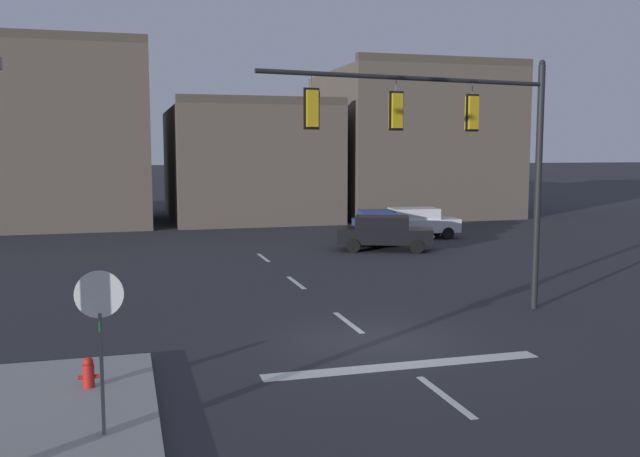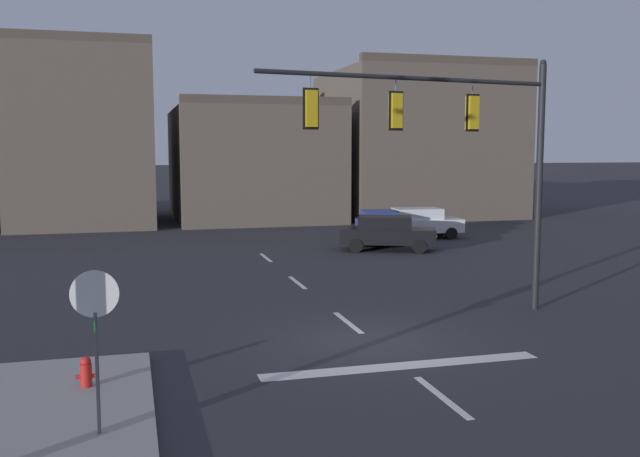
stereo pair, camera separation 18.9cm
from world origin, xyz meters
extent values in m
plane|color=#2B2B30|center=(0.00, 0.00, 0.00)|extent=(400.00, 400.00, 0.00)
cube|color=gray|center=(-7.87, -4.00, 0.07)|extent=(5.00, 8.00, 0.15)
cube|color=silver|center=(0.00, -2.00, 0.00)|extent=(6.40, 0.50, 0.01)
cube|color=silver|center=(0.00, -4.00, 0.00)|extent=(0.16, 2.40, 0.01)
cube|color=silver|center=(0.00, 2.00, 0.00)|extent=(0.16, 2.40, 0.01)
cube|color=silver|center=(0.00, 8.00, 0.00)|extent=(0.16, 2.40, 0.01)
cube|color=silver|center=(0.00, 14.00, 0.00)|extent=(0.16, 2.40, 0.01)
cylinder|color=black|center=(5.87, 2.11, 3.57)|extent=(0.20, 0.20, 7.15)
cylinder|color=black|center=(1.57, 1.48, 6.59)|extent=(8.62, 1.39, 0.12)
sphere|color=black|center=(5.87, 2.11, 7.20)|extent=(0.18, 0.18, 0.18)
cylinder|color=#56565B|center=(3.48, 1.76, 6.35)|extent=(0.03, 0.03, 0.35)
cube|color=gold|center=(3.48, 1.76, 5.73)|extent=(0.33, 0.28, 0.90)
sphere|color=red|center=(3.46, 1.89, 6.01)|extent=(0.20, 0.20, 0.20)
sphere|color=#2D2314|center=(3.46, 1.89, 5.73)|extent=(0.20, 0.20, 0.20)
sphere|color=black|center=(3.46, 1.89, 5.45)|extent=(0.20, 0.20, 0.20)
cube|color=black|center=(3.48, 1.74, 5.73)|extent=(0.42, 0.09, 1.02)
cylinder|color=#56565B|center=(1.09, 1.41, 6.35)|extent=(0.03, 0.03, 0.35)
cube|color=gold|center=(1.09, 1.41, 5.73)|extent=(0.33, 0.28, 0.90)
sphere|color=red|center=(1.07, 1.53, 6.01)|extent=(0.20, 0.20, 0.20)
sphere|color=#2D2314|center=(1.07, 1.53, 5.73)|extent=(0.20, 0.20, 0.20)
sphere|color=black|center=(1.07, 1.53, 5.45)|extent=(0.20, 0.20, 0.20)
cube|color=black|center=(1.09, 1.39, 5.73)|extent=(0.42, 0.09, 1.02)
cylinder|color=#56565B|center=(-1.30, 1.05, 6.35)|extent=(0.03, 0.03, 0.35)
cube|color=gold|center=(-1.30, 1.05, 5.73)|extent=(0.33, 0.28, 0.90)
sphere|color=red|center=(-1.32, 1.18, 6.01)|extent=(0.20, 0.20, 0.20)
sphere|color=#2D2314|center=(-1.32, 1.18, 5.73)|extent=(0.20, 0.20, 0.20)
sphere|color=black|center=(-1.32, 1.18, 5.45)|extent=(0.20, 0.20, 0.20)
cube|color=black|center=(-1.30, 1.03, 5.73)|extent=(0.42, 0.09, 1.02)
cylinder|color=#56565B|center=(-6.26, -4.46, 1.07)|extent=(0.06, 0.06, 2.15)
cylinder|color=white|center=(-6.26, -4.46, 2.45)|extent=(0.76, 0.03, 0.76)
cylinder|color=#B21414|center=(-6.26, -4.45, 2.45)|extent=(0.68, 0.03, 0.68)
cube|color=#19592D|center=(-6.26, -4.46, 2.00)|extent=(0.02, 0.64, 0.16)
cube|color=black|center=(5.95, 14.65, 0.70)|extent=(4.75, 3.28, 0.70)
cube|color=black|center=(5.81, 14.71, 1.33)|extent=(2.88, 2.39, 0.56)
cube|color=#2D3842|center=(6.53, 14.43, 1.31)|extent=(0.79, 1.51, 0.47)
cube|color=#2D3842|center=(4.72, 15.13, 1.31)|extent=(0.76, 1.49, 0.46)
cylinder|color=black|center=(7.61, 14.91, 0.32)|extent=(0.68, 0.44, 0.64)
cylinder|color=black|center=(6.99, 13.33, 0.32)|extent=(0.68, 0.44, 0.64)
cylinder|color=black|center=(4.91, 15.97, 0.32)|extent=(0.68, 0.44, 0.64)
cylinder|color=black|center=(4.29, 14.39, 0.32)|extent=(0.68, 0.44, 0.64)
sphere|color=silver|center=(8.19, 14.39, 0.75)|extent=(0.16, 0.16, 0.16)
sphere|color=silver|center=(7.77, 13.32, 0.75)|extent=(0.16, 0.16, 0.16)
cube|color=maroon|center=(3.92, 15.45, 0.78)|extent=(0.54, 1.29, 0.12)
cube|color=navy|center=(6.53, 17.53, 0.70)|extent=(2.53, 4.64, 0.70)
cube|color=navy|center=(6.51, 17.38, 1.33)|extent=(2.00, 2.70, 0.56)
cube|color=#2D3842|center=(6.64, 18.13, 1.31)|extent=(1.54, 0.50, 0.47)
cube|color=#2D3842|center=(6.31, 16.23, 1.31)|extent=(1.53, 0.47, 0.46)
cylinder|color=black|center=(5.94, 19.10, 0.32)|extent=(0.33, 0.67, 0.64)
cylinder|color=black|center=(7.62, 18.81, 0.32)|extent=(0.33, 0.67, 0.64)
cylinder|color=black|center=(5.45, 16.24, 0.32)|extent=(0.33, 0.67, 0.64)
cylinder|color=black|center=(7.12, 15.95, 0.32)|extent=(0.33, 0.67, 0.64)
sphere|color=silver|center=(6.34, 19.77, 0.75)|extent=(0.16, 0.16, 0.16)
sphere|color=silver|center=(7.47, 19.58, 0.75)|extent=(0.16, 0.16, 0.16)
cube|color=maroon|center=(6.16, 15.38, 0.78)|extent=(1.35, 0.27, 0.12)
cube|color=silver|center=(9.22, 18.50, 0.70)|extent=(4.54, 2.18, 0.70)
cube|color=silver|center=(9.07, 18.52, 1.33)|extent=(2.59, 1.81, 0.56)
cube|color=#2D3842|center=(9.83, 18.45, 1.31)|extent=(0.38, 1.54, 0.47)
cube|color=#2D3842|center=(7.91, 18.62, 1.31)|extent=(0.35, 1.53, 0.46)
cylinder|color=black|center=(10.74, 19.22, 0.32)|extent=(0.66, 0.27, 0.64)
cylinder|color=black|center=(10.59, 17.53, 0.32)|extent=(0.66, 0.27, 0.64)
cylinder|color=black|center=(7.85, 19.48, 0.32)|extent=(0.66, 0.27, 0.64)
cylinder|color=black|center=(7.70, 17.78, 0.32)|extent=(0.66, 0.27, 0.64)
sphere|color=silver|center=(11.44, 18.89, 0.75)|extent=(0.16, 0.16, 0.16)
sphere|color=silver|center=(11.34, 17.74, 0.75)|extent=(0.16, 0.16, 0.16)
cube|color=maroon|center=(7.05, 18.69, 0.78)|extent=(0.16, 1.37, 0.12)
cylinder|color=red|center=(-6.60, -2.03, 0.33)|extent=(0.22, 0.22, 0.55)
cylinder|color=red|center=(-6.60, -2.03, 0.05)|extent=(0.30, 0.30, 0.10)
sphere|color=red|center=(-6.60, -2.03, 0.65)|extent=(0.20, 0.20, 0.20)
cylinder|color=red|center=(-6.75, -2.03, 0.35)|extent=(0.10, 0.08, 0.08)
cylinder|color=red|center=(-6.45, -2.03, 0.35)|extent=(0.10, 0.08, 0.08)
cube|color=brown|center=(-8.42, 30.86, 5.35)|extent=(8.41, 10.42, 10.69)
cube|color=#493F35|center=(-8.42, 25.95, 10.94)|extent=(8.41, 0.60, 0.50)
cube|color=brown|center=(2.46, 32.45, 3.71)|extent=(10.41, 13.61, 7.41)
cube|color=#493F35|center=(2.46, 25.95, 7.66)|extent=(10.41, 0.60, 0.50)
cube|color=brown|center=(14.43, 31.60, 5.08)|extent=(12.20, 11.91, 10.17)
cube|color=#493F35|center=(14.43, 25.95, 10.42)|extent=(12.20, 0.60, 0.50)
camera|label=1|loc=(-5.85, -15.85, 4.73)|focal=39.25mm
camera|label=2|loc=(-5.67, -15.90, 4.73)|focal=39.25mm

